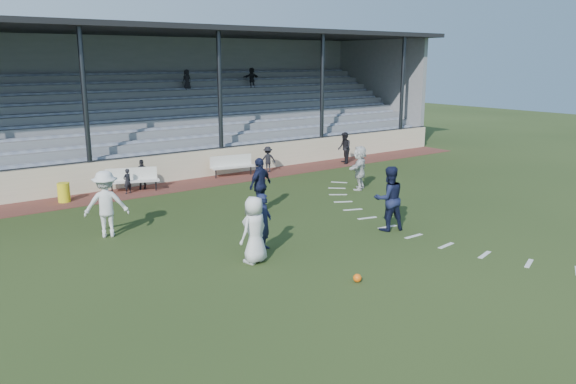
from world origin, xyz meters
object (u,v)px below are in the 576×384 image
(bench_right, at_px, (232,164))
(official, at_px, (344,148))
(trash_bin, at_px, (64,192))
(football, at_px, (357,278))
(bench_left, at_px, (132,177))
(player_navy_lead, at_px, (264,222))
(player_white_lead, at_px, (254,230))

(bench_right, bearing_deg, official, 2.60)
(bench_right, xyz_separation_m, official, (6.20, -0.69, 0.23))
(trash_bin, height_order, football, trash_bin)
(football, xyz_separation_m, official, (10.25, 11.75, 0.71))
(bench_left, height_order, player_navy_lead, player_navy_lead)
(player_white_lead, relative_size, official, 1.11)
(trash_bin, relative_size, player_white_lead, 0.40)
(football, bearing_deg, player_navy_lead, 98.06)
(player_white_lead, bearing_deg, player_navy_lead, -154.28)
(bench_right, bearing_deg, football, -99.09)
(football, height_order, official, official)
(trash_bin, height_order, player_white_lead, player_white_lead)
(official, bearing_deg, player_white_lead, -22.90)
(official, bearing_deg, football, -12.60)
(player_white_lead, height_order, official, player_white_lead)
(football, xyz_separation_m, player_white_lead, (-1.22, 2.60, 0.78))
(football, bearing_deg, bench_right, 71.98)
(football, distance_m, official, 15.61)
(football, relative_size, player_navy_lead, 0.13)
(bench_right, distance_m, player_navy_lead, 10.23)
(bench_right, distance_m, football, 13.09)
(bench_right, xyz_separation_m, player_navy_lead, (-4.51, -9.18, 0.22))
(bench_right, xyz_separation_m, trash_bin, (-7.46, -0.33, -0.21))
(bench_left, relative_size, trash_bin, 2.83)
(bench_right, height_order, football, bench_right)
(bench_left, relative_size, player_white_lead, 1.14)
(trash_bin, distance_m, player_white_lead, 9.78)
(player_white_lead, bearing_deg, trash_bin, -92.65)
(bench_right, xyz_separation_m, football, (-4.05, -12.44, -0.48))
(bench_right, relative_size, player_white_lead, 1.15)
(player_white_lead, bearing_deg, bench_left, -108.65)
(bench_left, xyz_separation_m, football, (0.71, -12.23, -0.48))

